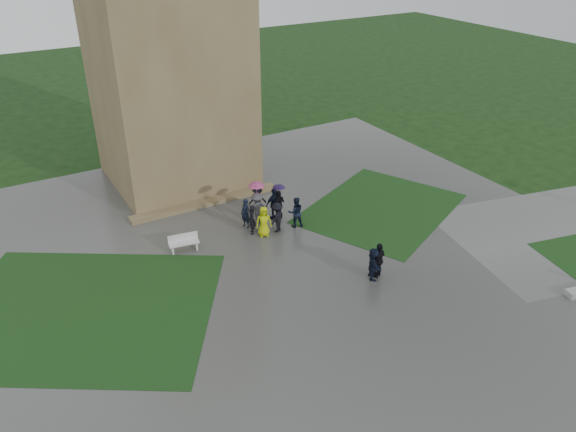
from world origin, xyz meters
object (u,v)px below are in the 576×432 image
tower (165,34)px  bench (184,242)px  pedestrian_near (379,260)px  pedestrian_mid (373,264)px

tower → bench: 12.45m
tower → pedestrian_near: bearing=-75.2°
pedestrian_mid → pedestrian_near: 0.34m
tower → pedestrian_mid: tower is taller
tower → bench: size_ratio=11.49×
tower → pedestrian_near: 17.80m
bench → pedestrian_mid: pedestrian_mid is taller
pedestrian_mid → pedestrian_near: pedestrian_near is taller
tower → pedestrian_near: tower is taller
bench → pedestrian_near: bearing=-34.9°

